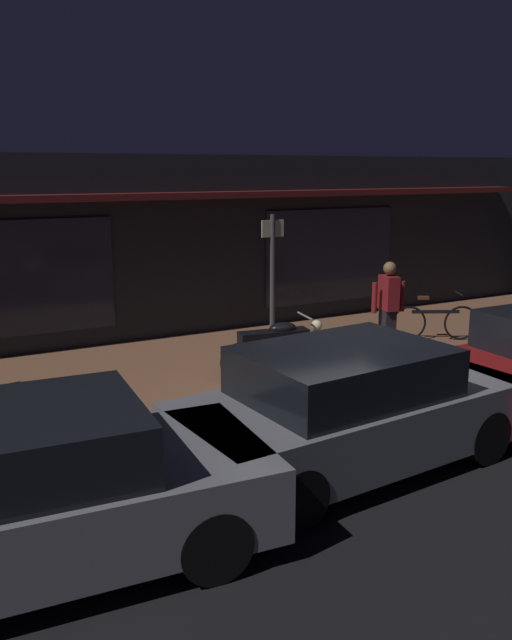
{
  "coord_description": "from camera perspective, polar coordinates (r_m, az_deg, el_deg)",
  "views": [
    {
      "loc": [
        -4.87,
        -6.67,
        3.33
      ],
      "look_at": [
        -0.01,
        2.4,
        0.95
      ],
      "focal_mm": 36.72,
      "sensor_mm": 36.0,
      "label": 1
    }
  ],
  "objects": [
    {
      "name": "motorcycle",
      "position": [
        10.12,
        1.72,
        -2.35
      ],
      "size": [
        1.7,
        0.57,
        0.97
      ],
      "color": "black",
      "rests_on": "sidewalk_slab"
    },
    {
      "name": "sidewalk_slab",
      "position": [
        11.3,
        -1.39,
        -3.71
      ],
      "size": [
        18.0,
        4.0,
        0.15
      ],
      "primitive_type": "cube",
      "color": "brown",
      "rests_on": "ground_plane"
    },
    {
      "name": "bicycle_parked",
      "position": [
        12.84,
        15.32,
        -0.13
      ],
      "size": [
        1.5,
        0.78,
        0.91
      ],
      "color": "black",
      "rests_on": "sidewalk_slab"
    },
    {
      "name": "sign_post",
      "position": [
        11.8,
        1.44,
        4.15
      ],
      "size": [
        0.44,
        0.09,
        2.4
      ],
      "color": "#47474C",
      "rests_on": "sidewalk_slab"
    },
    {
      "name": "parked_car_far",
      "position": [
        7.5,
        8.15,
        -7.62
      ],
      "size": [
        4.23,
        2.08,
        1.42
      ],
      "color": "black",
      "rests_on": "ground_plane"
    },
    {
      "name": "parked_car_near",
      "position": [
        5.93,
        -19.68,
        -14.06
      ],
      "size": [
        4.21,
        2.04,
        1.42
      ],
      "color": "black",
      "rests_on": "ground_plane"
    },
    {
      "name": "person_bystander",
      "position": [
        11.32,
        11.42,
        1.03
      ],
      "size": [
        0.62,
        0.42,
        1.67
      ],
      "color": "#28232D",
      "rests_on": "sidewalk_slab"
    },
    {
      "name": "storefront_building",
      "position": [
        14.02,
        -7.74,
        6.66
      ],
      "size": [
        18.0,
        3.3,
        3.6
      ],
      "color": "black",
      "rests_on": "ground_plane"
    },
    {
      "name": "ground_plane",
      "position": [
        8.9,
        7.47,
        -9.06
      ],
      "size": [
        60.0,
        60.0,
        0.0
      ],
      "primitive_type": "plane",
      "color": "black"
    }
  ]
}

